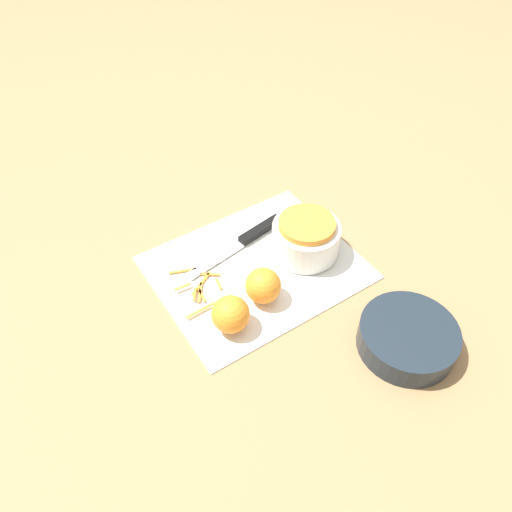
% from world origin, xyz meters
% --- Properties ---
extents(ground_plane, '(4.00, 4.00, 0.00)m').
position_xyz_m(ground_plane, '(0.00, 0.00, 0.00)').
color(ground_plane, '#9E754C').
extents(cutting_board, '(0.40, 0.33, 0.01)m').
position_xyz_m(cutting_board, '(0.00, 0.00, 0.00)').
color(cutting_board, silver).
rests_on(cutting_board, ground_plane).
extents(bowl_speckled, '(0.14, 0.14, 0.08)m').
position_xyz_m(bowl_speckled, '(-0.11, 0.02, 0.05)').
color(bowl_speckled, silver).
rests_on(bowl_speckled, cutting_board).
extents(bowl_dark, '(0.17, 0.17, 0.05)m').
position_xyz_m(bowl_dark, '(-0.12, 0.31, 0.02)').
color(bowl_dark, '#1E2833').
rests_on(bowl_dark, ground_plane).
extents(knife, '(0.25, 0.06, 0.02)m').
position_xyz_m(knife, '(-0.04, -0.08, 0.01)').
color(knife, black).
rests_on(knife, cutting_board).
extents(orange_left, '(0.07, 0.07, 0.07)m').
position_xyz_m(orange_left, '(0.12, 0.10, 0.04)').
color(orange_left, orange).
rests_on(orange_left, cutting_board).
extents(orange_right, '(0.07, 0.07, 0.07)m').
position_xyz_m(orange_right, '(0.03, 0.08, 0.04)').
color(orange_right, orange).
rests_on(orange_right, cutting_board).
extents(peel_pile, '(0.11, 0.13, 0.01)m').
position_xyz_m(peel_pile, '(0.13, -0.01, 0.01)').
color(peel_pile, orange).
rests_on(peel_pile, cutting_board).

